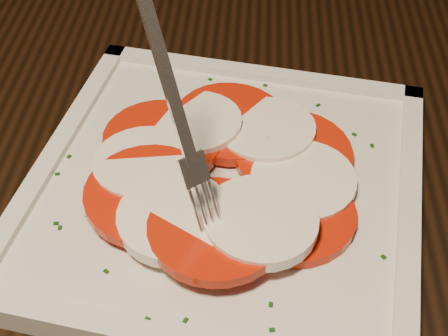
# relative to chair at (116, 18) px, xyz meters

# --- Properties ---
(chair) EXTENTS (0.56, 0.56, 0.93)m
(chair) POSITION_rel_chair_xyz_m (0.00, 0.00, 0.00)
(chair) COLOR black
(chair) RESTS_ON ground
(plate) EXTENTS (0.33, 0.33, 0.01)m
(plate) POSITION_rel_chair_xyz_m (0.21, -0.59, 0.22)
(plate) COLOR silver
(plate) RESTS_ON table
(caprese_salad) EXTENTS (0.24, 0.25, 0.03)m
(caprese_salad) POSITION_rel_chair_xyz_m (0.21, -0.59, 0.24)
(caprese_salad) COLOR red
(caprese_salad) RESTS_ON plate
(fork) EXTENTS (0.07, 0.07, 0.15)m
(fork) POSITION_rel_chair_xyz_m (0.18, -0.62, 0.33)
(fork) COLOR white
(fork) RESTS_ON caprese_salad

